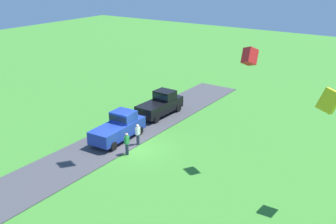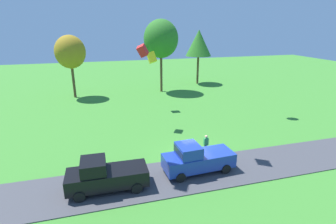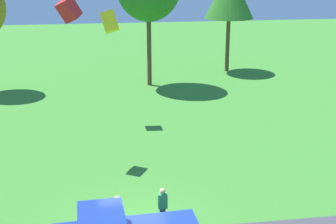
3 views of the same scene
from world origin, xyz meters
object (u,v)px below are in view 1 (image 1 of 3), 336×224
Objects in this scene: person_watching_sky at (138,135)px; kite_box_near_flag at (329,101)px; person_on_lawn at (127,144)px; car_pickup_near_entrance at (119,127)px; kite_box_mid_center at (250,56)px; car_pickup_mid_row at (161,104)px.

person_watching_sky is 14.49m from kite_box_near_flag.
person_watching_sky is (-1.74, -0.37, 0.00)m from person_on_lawn.
person_on_lawn is at bearing 52.28° from car_pickup_near_entrance.
kite_box_mid_center is at bearing 102.62° from person_watching_sky.
kite_box_near_flag is at bearing 67.29° from car_pickup_mid_row.
kite_box_mid_center is at bearing 115.01° from person_on_lawn.
car_pickup_near_entrance is 2.98× the size of person_watching_sky.
car_pickup_near_entrance is at bearing 3.97° from car_pickup_mid_row.
person_on_lawn and person_watching_sky have the same top height.
car_pickup_near_entrance reaches higher than person_watching_sky.
car_pickup_mid_row is 2.95× the size of person_watching_sky.
car_pickup_mid_row is 6.33m from car_pickup_near_entrance.
kite_box_near_flag is (-1.45, 13.06, 5.45)m from person_on_lawn.
person_on_lawn is 1.44× the size of kite_box_near_flag.
person_on_lawn is 14.23m from kite_box_near_flag.
person_watching_sky is 10.55m from kite_box_mid_center.
person_watching_sky is 1.44× the size of kite_box_near_flag.
car_pickup_near_entrance is at bearing -89.31° from person_watching_sky.
kite_box_mid_center reaches higher than person_on_lawn.
car_pickup_mid_row is 5.04× the size of kite_box_mid_center.
person_on_lawn is (1.72, 2.23, -0.23)m from car_pickup_near_entrance.
car_pickup_near_entrance is 2.82m from person_on_lawn.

